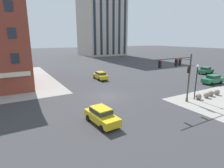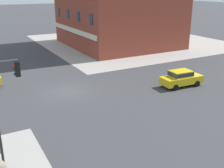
# 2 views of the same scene
# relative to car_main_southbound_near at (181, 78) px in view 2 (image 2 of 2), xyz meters

# --- Properties ---
(ground_plane) EXTENTS (320.00, 320.00, 0.00)m
(ground_plane) POSITION_rel_car_main_southbound_near_xyz_m (-4.23, -10.89, -0.92)
(ground_plane) COLOR #38383A
(sidewalk_far_corner) EXTENTS (32.00, 32.00, 0.02)m
(sidewalk_far_corner) POSITION_rel_car_main_southbound_near_xyz_m (-24.23, 9.11, -0.92)
(sidewalk_far_corner) COLOR gray
(sidewalk_far_corner) RESTS_ON ground
(car_main_southbound_near) EXTENTS (2.09, 4.50, 1.68)m
(car_main_southbound_near) POSITION_rel_car_main_southbound_near_xyz_m (0.00, 0.00, 0.00)
(car_main_southbound_near) COLOR gold
(car_main_southbound_near) RESTS_ON ground
(storefront_block_near_corner) EXTENTS (19.01, 16.98, 15.28)m
(storefront_block_near_corner) POSITION_rel_car_main_southbound_near_xyz_m (-22.55, 5.39, 6.73)
(storefront_block_near_corner) COLOR brown
(storefront_block_near_corner) RESTS_ON ground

